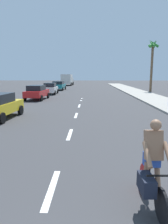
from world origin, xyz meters
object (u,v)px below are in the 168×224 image
object	(u,v)px
parked_car_white	(50,88)
parked_car_teal	(59,85)
cyclist	(152,168)
delivery_truck	(67,79)
palm_tree_distant	(152,53)
parked_car_red	(37,92)

from	to	relation	value
parked_car_white	parked_car_teal	world-z (taller)	same
cyclist	delivery_truck	bearing A→B (deg)	-83.81
palm_tree_distant	parked_car_teal	bearing A→B (deg)	169.11
delivery_truck	parked_car_white	bearing A→B (deg)	-87.24
cyclist	palm_tree_distant	xyz separation A→B (m)	(8.56, 29.98, 5.18)
cyclist	delivery_truck	distance (m)	49.95
parked_car_teal	delivery_truck	xyz separation A→B (m)	(-0.23, 16.53, 0.66)
cyclist	parked_car_white	size ratio (longest dim) A/B	0.47
parked_car_teal	delivery_truck	bearing A→B (deg)	92.73
parked_car_teal	palm_tree_distant	size ratio (longest dim) A/B	0.55
cyclist	palm_tree_distant	distance (m)	31.61
cyclist	parked_car_teal	size ratio (longest dim) A/B	0.40
cyclist	palm_tree_distant	world-z (taller)	palm_tree_distant
parked_car_white	palm_tree_distant	xyz separation A→B (m)	(15.28, 5.01, 5.18)
delivery_truck	cyclist	bearing A→B (deg)	-79.79
palm_tree_distant	delivery_truck	bearing A→B (deg)	128.55
parked_car_teal	palm_tree_distant	world-z (taller)	palm_tree_distant
parked_car_white	parked_car_teal	distance (m)	7.95
parked_car_teal	cyclist	bearing A→B (deg)	-76.51
parked_car_white	delivery_truck	distance (m)	24.49
parked_car_red	parked_car_white	world-z (taller)	same
palm_tree_distant	parked_car_red	bearing A→B (deg)	-143.66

